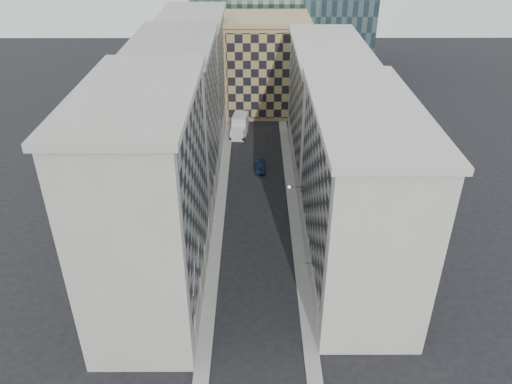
{
  "coord_description": "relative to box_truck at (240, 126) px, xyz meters",
  "views": [
    {
      "loc": [
        -0.25,
        -31.73,
        38.34
      ],
      "look_at": [
        -0.13,
        13.4,
        11.71
      ],
      "focal_mm": 35.0,
      "sensor_mm": 36.0,
      "label": 1
    }
  ],
  "objects": [
    {
      "name": "bldg_right_a",
      "position": [
        13.95,
        -39.79,
        8.77
      ],
      "size": [
        10.8,
        26.8,
        20.7
      ],
      "color": "#B3ADA4",
      "rests_on": "ground"
    },
    {
      "name": "bldg_left_a",
      "position": [
        -7.81,
        -43.79,
        10.28
      ],
      "size": [
        10.8,
        22.8,
        23.7
      ],
      "color": "#9F998F",
      "rests_on": "ground"
    },
    {
      "name": "sidewalk_west",
      "position": [
        -2.18,
        -24.79,
        -1.47
      ],
      "size": [
        1.5,
        100.0,
        0.15
      ],
      "primitive_type": "cube",
      "color": "gray",
      "rests_on": "ground"
    },
    {
      "name": "tan_block",
      "position": [
        5.07,
        13.1,
        7.89
      ],
      "size": [
        16.8,
        14.8,
        18.8
      ],
      "color": "tan",
      "rests_on": "ground"
    },
    {
      "name": "flagpoles_left",
      "position": [
        -2.83,
        -48.79,
        6.45
      ],
      "size": [
        0.1,
        6.33,
        2.33
      ],
      "color": "gray",
      "rests_on": "ground"
    },
    {
      "name": "sidewalk_east",
      "position": [
        8.32,
        -24.79,
        -1.47
      ],
      "size": [
        1.5,
        100.0,
        0.15
      ],
      "primitive_type": "cube",
      "color": "gray",
      "rests_on": "ground"
    },
    {
      "name": "bracket_lamp",
      "position": [
        7.45,
        -30.79,
        4.65
      ],
      "size": [
        1.98,
        0.36,
        0.36
      ],
      "color": "black",
      "rests_on": "ground"
    },
    {
      "name": "shop_sign",
      "position": [
        8.04,
        -43.88,
        2.29
      ],
      "size": [
        1.13,
        0.69,
        0.77
      ],
      "rotation": [
        0.0,
        0.0,
        -0.04
      ],
      "color": "black",
      "rests_on": "ground"
    },
    {
      "name": "bldg_left_c",
      "position": [
        -7.81,
        0.21,
        9.28
      ],
      "size": [
        10.8,
        22.8,
        21.7
      ],
      "color": "#9F998F",
      "rests_on": "ground"
    },
    {
      "name": "bldg_right_b",
      "position": [
        13.97,
        -12.79,
        8.3
      ],
      "size": [
        10.8,
        28.8,
        19.7
      ],
      "color": "#B3ADA4",
      "rests_on": "ground"
    },
    {
      "name": "ground",
      "position": [
        3.07,
        -54.79,
        -1.55
      ],
      "size": [
        260.0,
        260.0,
        0.0
      ],
      "primitive_type": "plane",
      "color": "black",
      "rests_on": "ground"
    },
    {
      "name": "dark_car",
      "position": [
        3.69,
        -14.52,
        -0.85
      ],
      "size": [
        1.5,
        4.23,
        1.39
      ],
      "primitive_type": "imported",
      "rotation": [
        0.0,
        0.0,
        -0.01
      ],
      "color": "black",
      "rests_on": "ground"
    },
    {
      "name": "bldg_left_b",
      "position": [
        -7.81,
        -21.79,
        9.78
      ],
      "size": [
        10.8,
        22.8,
        22.7
      ],
      "color": "gray",
      "rests_on": "ground"
    },
    {
      "name": "box_truck",
      "position": [
        0.0,
        0.0,
        0.0
      ],
      "size": [
        3.47,
        6.78,
        3.56
      ],
      "rotation": [
        0.0,
        0.0,
        -0.13
      ],
      "color": "silver",
      "rests_on": "ground"
    }
  ]
}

